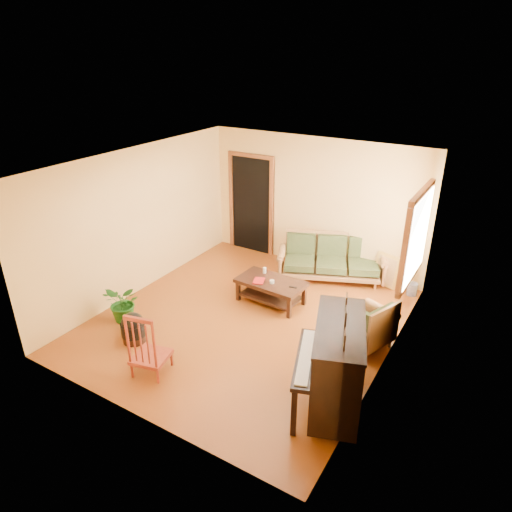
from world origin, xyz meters
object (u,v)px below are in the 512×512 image
Objects in this scene: piano at (337,367)px; red_chair at (149,342)px; coffee_table at (271,292)px; potted_plant at (124,303)px; footstool at (134,331)px; ceramic_crock at (412,289)px; armchair at (365,322)px; sofa at (332,259)px.

red_chair is (-2.41, -0.69, -0.10)m from piano.
coffee_table is 1.78× the size of potted_plant.
potted_plant is at bearing 159.70° from piano.
coffee_table is 0.87× the size of piano.
piano is 2.51m from red_chair.
footstool is 4.90m from ceramic_crock.
red_chair is (-2.30, -2.11, 0.09)m from armchair.
red_chair is at bearing -101.10° from coffee_table.
armchair reaches higher than ceramic_crock.
armchair reaches higher than coffee_table.
coffee_table is at bearing 65.62° from red_chair.
sofa is 2.02× the size of red_chair.
footstool is 0.89m from red_chair.
coffee_table is at bearing 44.98° from potted_plant.
potted_plant reaches higher than ceramic_crock.
red_chair is (-1.04, -3.86, 0.07)m from sofa.
potted_plant is at bearing -149.35° from sofa.
red_chair reaches higher than footstool.
red_chair is at bearing -122.25° from ceramic_crock.
piano reaches higher than coffee_table.
red_chair is (0.73, -0.40, 0.31)m from footstool.
red_chair is at bearing 176.28° from piano.
coffee_table is 2.54m from red_chair.
sofa is 1.48× the size of piano.
ceramic_crock is at bearing 47.96° from footstool.
ceramic_crock is at bearing 40.93° from potted_plant.
footstool is at bearing -129.31° from armchair.
footstool is 0.38× the size of red_chair.
footstool is (-1.77, -3.46, -0.25)m from sofa.
footstool is 1.64× the size of ceramic_crock.
ceramic_crock is 5.05m from potted_plant.
red_chair is at bearing -28.41° from footstool.
piano reaches higher than footstool.
armchair is at bearing 29.44° from footstool.
footstool is 0.57× the size of potted_plant.
potted_plant is (-3.81, -3.31, 0.21)m from ceramic_crock.
sofa is 8.66× the size of ceramic_crock.
sofa is at bearing 93.86° from piano.
potted_plant is (-3.56, -1.38, -0.07)m from armchair.
armchair is 1.96m from ceramic_crock.
armchair is (1.81, -0.37, 0.19)m from coffee_table.
red_chair is 4.79m from ceramic_crock.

